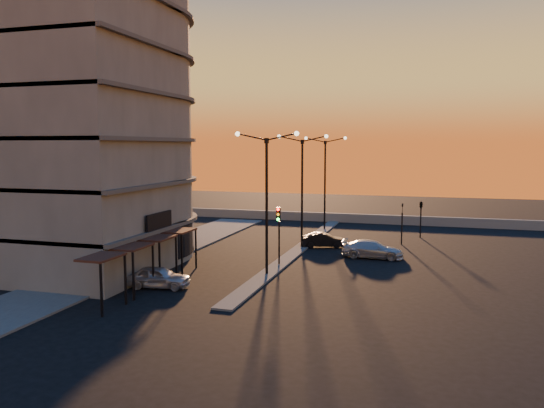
{
  "coord_description": "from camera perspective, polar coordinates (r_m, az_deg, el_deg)",
  "views": [
    {
      "loc": [
        10.21,
        -32.95,
        8.57
      ],
      "look_at": [
        -1.4,
        5.89,
        4.11
      ],
      "focal_mm": 35.0,
      "sensor_mm": 36.0,
      "label": 1
    }
  ],
  "objects": [
    {
      "name": "ground",
      "position": [
        35.54,
        -0.57,
        -7.68
      ],
      "size": [
        120.0,
        120.0,
        0.0
      ],
      "primitive_type": "plane",
      "color": "black",
      "rests_on": "ground"
    },
    {
      "name": "sidewalk_west",
      "position": [
        43.2,
        -12.44,
        -5.23
      ],
      "size": [
        5.0,
        40.0,
        0.12
      ],
      "primitive_type": "cube",
      "color": "#484845",
      "rests_on": "ground"
    },
    {
      "name": "median",
      "position": [
        44.96,
        3.21,
        -4.65
      ],
      "size": [
        1.2,
        36.0,
        0.12
      ],
      "primitive_type": "cube",
      "color": "#484845",
      "rests_on": "ground"
    },
    {
      "name": "parapet",
      "position": [
        60.06,
        8.63,
        -1.52
      ],
      "size": [
        44.0,
        0.5,
        1.0
      ],
      "primitive_type": "cube",
      "color": "slate",
      "rests_on": "ground"
    },
    {
      "name": "building",
      "position": [
        41.05,
        -19.93,
        10.57
      ],
      "size": [
        14.35,
        17.08,
        25.0
      ],
      "color": "#615D55",
      "rests_on": "ground"
    },
    {
      "name": "streetlamp_near",
      "position": [
        34.62,
        -0.58,
        1.34
      ],
      "size": [
        4.32,
        0.32,
        9.51
      ],
      "color": "black",
      "rests_on": "ground"
    },
    {
      "name": "streetlamp_mid",
      "position": [
        44.25,
        3.26,
        2.41
      ],
      "size": [
        4.32,
        0.32,
        9.51
      ],
      "color": "black",
      "rests_on": "ground"
    },
    {
      "name": "streetlamp_far",
      "position": [
        54.01,
        5.72,
        3.08
      ],
      "size": [
        4.32,
        0.32,
        9.51
      ],
      "color": "black",
      "rests_on": "ground"
    },
    {
      "name": "traffic_light_main",
      "position": [
        37.68,
        0.72,
        -2.4
      ],
      "size": [
        0.28,
        0.44,
        4.25
      ],
      "color": "black",
      "rests_on": "ground"
    },
    {
      "name": "signal_east_a",
      "position": [
        47.47,
        13.81,
        -1.95
      ],
      "size": [
        0.13,
        0.16,
        3.6
      ],
      "color": "black",
      "rests_on": "ground"
    },
    {
      "name": "signal_east_b",
      "position": [
        51.25,
        15.74,
        -0.09
      ],
      "size": [
        0.42,
        1.99,
        3.6
      ],
      "color": "black",
      "rests_on": "ground"
    },
    {
      "name": "car_hatchback",
      "position": [
        33.12,
        -12.15,
        -7.68
      ],
      "size": [
        4.09,
        2.14,
        1.33
      ],
      "primitive_type": "imported",
      "rotation": [
        0.0,
        0.0,
        1.72
      ],
      "color": "#B6B8BF",
      "rests_on": "ground"
    },
    {
      "name": "car_sedan",
      "position": [
        45.22,
        5.58,
        -3.89
      ],
      "size": [
        3.92,
        2.15,
        1.22
      ],
      "primitive_type": "imported",
      "rotation": [
        0.0,
        0.0,
        1.81
      ],
      "color": "black",
      "rests_on": "ground"
    },
    {
      "name": "car_wagon",
      "position": [
        41.49,
        10.78,
        -4.8
      ],
      "size": [
        4.68,
        1.92,
        1.36
      ],
      "primitive_type": "imported",
      "rotation": [
        0.0,
        0.0,
        1.57
      ],
      "color": "#B6B9BE",
      "rests_on": "ground"
    }
  ]
}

